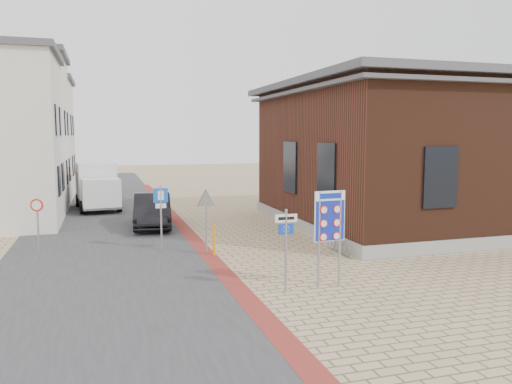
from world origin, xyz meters
TOP-DOWN VIEW (x-y plane):
  - ground at (0.00, 0.00)m, footprint 120.00×120.00m
  - road_strip at (-5.50, 15.00)m, footprint 7.00×60.00m
  - curb_strip at (-2.00, 10.00)m, footprint 0.60×40.00m
  - brick_building at (8.99, 7.00)m, footprint 13.00×13.00m
  - townhouse_mid at (-10.99, 18.00)m, footprint 7.40×6.40m
  - townhouse_far at (-10.99, 24.00)m, footprint 7.40×6.40m
  - bike_rack at (2.65, 2.20)m, footprint 0.08×1.80m
  - sedan at (-3.33, 9.68)m, footprint 2.09×4.88m
  - box_truck at (-5.86, 16.34)m, footprint 2.61×5.34m
  - border_sign at (0.50, -1.50)m, footprint 0.95×0.12m
  - essen_sign at (-0.80, -1.50)m, footprint 0.62×0.07m
  - parking_sign at (-3.50, 4.50)m, footprint 0.53×0.07m
  - yield_sign at (-2.00, 3.50)m, footprint 0.81×0.28m
  - speed_sign at (-7.85, 5.49)m, footprint 0.46×0.15m
  - bollard at (-1.80, 3.13)m, footprint 0.11×0.11m

SIDE VIEW (x-z plane):
  - ground at x=0.00m, z-range 0.00..0.00m
  - road_strip at x=-5.50m, z-range 0.00..0.02m
  - curb_strip at x=-2.00m, z-range 0.00..0.03m
  - bike_rack at x=2.65m, z-range -0.04..0.56m
  - bollard at x=-1.80m, z-range 0.00..1.10m
  - sedan at x=-3.33m, z-range 0.00..1.56m
  - speed_sign at x=-7.85m, z-range 0.31..2.31m
  - box_truck at x=-5.86m, z-range 0.04..2.74m
  - essen_sign at x=-0.80m, z-range 0.36..2.67m
  - parking_sign at x=-3.50m, z-range 0.43..2.86m
  - yield_sign at x=-2.00m, z-range 0.60..2.93m
  - border_sign at x=0.50m, z-range 0.60..3.37m
  - brick_building at x=8.99m, z-range 0.09..6.89m
  - townhouse_far at x=-10.99m, z-range 0.02..8.32m
  - townhouse_mid at x=-10.99m, z-range 0.02..9.12m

